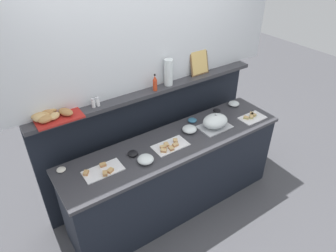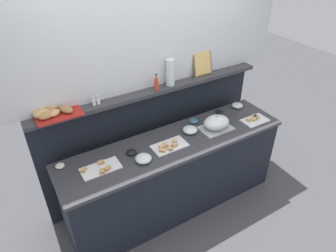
# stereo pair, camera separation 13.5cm
# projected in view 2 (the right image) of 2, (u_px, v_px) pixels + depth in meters

# --- Properties ---
(ground_plane) EXTENTS (12.00, 12.00, 0.00)m
(ground_plane) POSITION_uv_depth(u_px,v_px,m) (150.00, 174.00, 4.00)
(ground_plane) COLOR #4C4C51
(buffet_counter) EXTENTS (2.40, 0.60, 0.91)m
(buffet_counter) POSITION_uv_depth(u_px,v_px,m) (175.00, 175.00, 3.32)
(buffet_counter) COLOR black
(buffet_counter) RESTS_ON ground_plane
(back_ledge_unit) EXTENTS (2.57, 0.22, 1.33)m
(back_ledge_unit) POSITION_uv_depth(u_px,v_px,m) (153.00, 135.00, 3.52)
(back_ledge_unit) COLOR black
(back_ledge_unit) RESTS_ON ground_plane
(upper_wall_panel) EXTENTS (3.17, 0.08, 1.27)m
(upper_wall_panel) POSITION_uv_depth(u_px,v_px,m) (148.00, 23.00, 2.84)
(upper_wall_panel) COLOR silver
(upper_wall_panel) RESTS_ON back_ledge_unit
(sandwich_platter_front) EXTENTS (0.29, 0.18, 0.04)m
(sandwich_platter_front) POSITION_uv_depth(u_px,v_px,m) (255.00, 120.00, 3.39)
(sandwich_platter_front) COLOR white
(sandwich_platter_front) RESTS_ON buffet_counter
(sandwich_platter_side) EXTENTS (0.35, 0.18, 0.04)m
(sandwich_platter_side) POSITION_uv_depth(u_px,v_px,m) (100.00, 168.00, 2.72)
(sandwich_platter_side) COLOR white
(sandwich_platter_side) RESTS_ON buffet_counter
(sandwich_platter_rear) EXTENTS (0.35, 0.20, 0.04)m
(sandwich_platter_rear) POSITION_uv_depth(u_px,v_px,m) (169.00, 146.00, 2.99)
(sandwich_platter_rear) COLOR white
(sandwich_platter_rear) RESTS_ON buffet_counter
(serving_cloche) EXTENTS (0.34, 0.24, 0.17)m
(serving_cloche) POSITION_uv_depth(u_px,v_px,m) (216.00, 123.00, 3.22)
(serving_cloche) COLOR #B7BABF
(serving_cloche) RESTS_ON buffet_counter
(glass_bowl_large) EXTENTS (0.13, 0.13, 0.05)m
(glass_bowl_large) POSITION_uv_depth(u_px,v_px,m) (237.00, 106.00, 3.62)
(glass_bowl_large) COLOR silver
(glass_bowl_large) RESTS_ON buffet_counter
(glass_bowl_medium) EXTENTS (0.15, 0.15, 0.06)m
(glass_bowl_medium) POSITION_uv_depth(u_px,v_px,m) (190.00, 130.00, 3.19)
(glass_bowl_medium) COLOR silver
(glass_bowl_medium) RESTS_ON buffet_counter
(glass_bowl_small) EXTENTS (0.15, 0.15, 0.06)m
(glass_bowl_small) POSITION_uv_depth(u_px,v_px,m) (143.00, 159.00, 2.80)
(glass_bowl_small) COLOR silver
(glass_bowl_small) RESTS_ON buffet_counter
(condiment_bowl_dark) EXTENTS (0.09, 0.09, 0.03)m
(condiment_bowl_dark) POSITION_uv_depth(u_px,v_px,m) (219.00, 112.00, 3.52)
(condiment_bowl_dark) COLOR black
(condiment_bowl_dark) RESTS_ON buffet_counter
(condiment_bowl_red) EXTENTS (0.10, 0.10, 0.03)m
(condiment_bowl_red) POSITION_uv_depth(u_px,v_px,m) (194.00, 121.00, 3.35)
(condiment_bowl_red) COLOR teal
(condiment_bowl_red) RESTS_ON buffet_counter
(condiment_bowl_cream) EXTENTS (0.10, 0.10, 0.03)m
(condiment_bowl_cream) POSITION_uv_depth(u_px,v_px,m) (131.00, 152.00, 2.90)
(condiment_bowl_cream) COLOR black
(condiment_bowl_cream) RESTS_ON buffet_counter
(condiment_bowl_teal) EXTENTS (0.08, 0.08, 0.03)m
(condiment_bowl_teal) POSITION_uv_depth(u_px,v_px,m) (60.00, 166.00, 2.74)
(condiment_bowl_teal) COLOR silver
(condiment_bowl_teal) RESTS_ON buffet_counter
(hot_sauce_bottle) EXTENTS (0.04, 0.04, 0.18)m
(hot_sauce_bottle) POSITION_uv_depth(u_px,v_px,m) (156.00, 83.00, 3.06)
(hot_sauce_bottle) COLOR red
(hot_sauce_bottle) RESTS_ON back_ledge_unit
(salt_shaker) EXTENTS (0.03, 0.03, 0.09)m
(salt_shaker) POSITION_uv_depth(u_px,v_px,m) (94.00, 101.00, 2.82)
(salt_shaker) COLOR white
(salt_shaker) RESTS_ON back_ledge_unit
(pepper_shaker) EXTENTS (0.03, 0.03, 0.09)m
(pepper_shaker) POSITION_uv_depth(u_px,v_px,m) (98.00, 100.00, 2.84)
(pepper_shaker) COLOR white
(pepper_shaker) RESTS_ON back_ledge_unit
(bread_basket) EXTENTS (0.42, 0.28, 0.08)m
(bread_basket) POSITION_uv_depth(u_px,v_px,m) (51.00, 112.00, 2.67)
(bread_basket) COLOR #B2231E
(bread_basket) RESTS_ON back_ledge_unit
(framed_picture) EXTENTS (0.24, 0.08, 0.27)m
(framed_picture) POSITION_uv_depth(u_px,v_px,m) (202.00, 63.00, 3.34)
(framed_picture) COLOR brown
(framed_picture) RESTS_ON back_ledge_unit
(water_carafe) EXTENTS (0.09, 0.09, 0.28)m
(water_carafe) POSITION_uv_depth(u_px,v_px,m) (170.00, 72.00, 3.12)
(water_carafe) COLOR silver
(water_carafe) RESTS_ON back_ledge_unit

